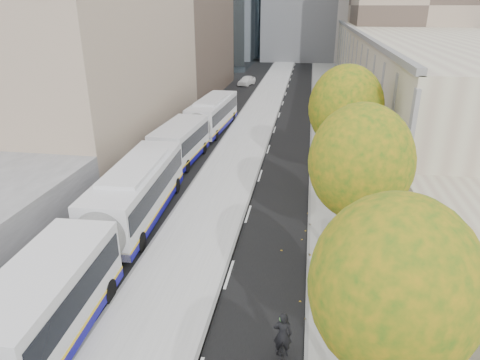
% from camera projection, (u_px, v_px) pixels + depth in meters
% --- Properties ---
extents(bus_platform, '(4.25, 150.00, 0.15)m').
position_uv_depth(bus_platform, '(250.00, 131.00, 40.33)').
color(bus_platform, '#ADADAD').
rests_on(bus_platform, ground).
extents(sidewalk, '(4.75, 150.00, 0.08)m').
position_uv_depth(sidewalk, '(336.00, 135.00, 39.17)').
color(sidewalk, gray).
rests_on(sidewalk, ground).
extents(building_tan, '(18.00, 92.00, 8.00)m').
position_uv_depth(building_tan, '(408.00, 57.00, 62.48)').
color(building_tan, tan).
rests_on(building_tan, ground).
extents(bus_shelter, '(1.90, 4.40, 2.53)m').
position_uv_depth(bus_shelter, '(414.00, 260.00, 16.18)').
color(bus_shelter, '#383A3F').
rests_on(bus_shelter, sidewalk).
extents(tree_b, '(4.00, 4.00, 6.97)m').
position_uv_depth(tree_b, '(394.00, 287.00, 9.96)').
color(tree_b, black).
rests_on(tree_b, sidewalk).
extents(tree_c, '(4.20, 4.20, 7.28)m').
position_uv_depth(tree_c, '(361.00, 162.00, 17.18)').
color(tree_c, black).
rests_on(tree_c, sidewalk).
extents(tree_d, '(4.40, 4.40, 7.60)m').
position_uv_depth(tree_d, '(346.00, 108.00, 25.31)').
color(tree_d, black).
rests_on(tree_d, sidewalk).
extents(bus_near, '(3.44, 18.00, 2.98)m').
position_uv_depth(bus_near, '(109.00, 226.00, 19.81)').
color(bus_near, silver).
rests_on(bus_near, ground).
extents(bus_far, '(3.44, 17.42, 2.88)m').
position_uv_depth(bus_far, '(201.00, 124.00, 36.85)').
color(bus_far, silver).
rests_on(bus_far, ground).
extents(cyclist, '(0.63, 1.67, 2.11)m').
position_uv_depth(cyclist, '(282.00, 346.00, 13.98)').
color(cyclist, black).
rests_on(cyclist, ground).
extents(distant_car, '(2.55, 4.25, 1.36)m').
position_uv_depth(distant_car, '(247.00, 80.00, 63.40)').
color(distant_car, white).
rests_on(distant_car, ground).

